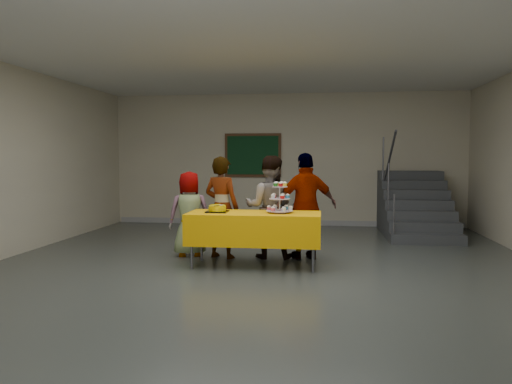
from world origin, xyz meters
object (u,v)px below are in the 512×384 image
(cupcake_stand, at_px, (280,200))
(schoolchild_c, at_px, (269,207))
(schoolchild_a, at_px, (190,214))
(noticeboard, at_px, (253,155))
(schoolchild_d, at_px, (306,206))
(bake_table, at_px, (254,228))
(schoolchild_b, at_px, (222,207))
(staircase, at_px, (414,209))
(bear_cake, at_px, (217,208))

(cupcake_stand, xyz_separation_m, schoolchild_c, (-0.21, 0.60, -0.16))
(schoolchild_a, relative_size, schoolchild_c, 0.85)
(cupcake_stand, distance_m, noticeboard, 4.52)
(cupcake_stand, bearing_deg, noticeboard, 102.72)
(noticeboard, bearing_deg, schoolchild_a, -97.36)
(schoolchild_a, distance_m, schoolchild_d, 1.84)
(bake_table, bearing_deg, noticeboard, 98.09)
(schoolchild_b, bearing_deg, cupcake_stand, 170.78)
(schoolchild_b, bearing_deg, schoolchild_d, -158.05)
(schoolchild_a, xyz_separation_m, staircase, (3.94, 2.93, -0.18))
(schoolchild_c, bearing_deg, bear_cake, 42.97)
(schoolchild_b, relative_size, noticeboard, 1.21)
(schoolchild_d, bearing_deg, schoolchild_c, -22.33)
(bear_cake, bearing_deg, noticeboard, 91.19)
(cupcake_stand, height_order, staircase, staircase)
(schoolchild_b, distance_m, noticeboard, 3.94)
(schoolchild_b, height_order, staircase, staircase)
(cupcake_stand, bearing_deg, schoolchild_b, 151.26)
(schoolchild_c, xyz_separation_m, noticeboard, (-0.78, 3.77, 0.81))
(bear_cake, height_order, schoolchild_d, schoolchild_d)
(schoolchild_c, bearing_deg, schoolchild_a, 0.53)
(bake_table, bearing_deg, cupcake_stand, 4.07)
(bake_table, distance_m, cupcake_stand, 0.54)
(schoolchild_b, height_order, schoolchild_d, schoolchild_d)
(cupcake_stand, distance_m, schoolchild_a, 1.61)
(bear_cake, bearing_deg, cupcake_stand, 1.84)
(bear_cake, bearing_deg, schoolchild_a, 132.71)
(bear_cake, relative_size, noticeboard, 0.28)
(bear_cake, relative_size, schoolchild_a, 0.27)
(cupcake_stand, xyz_separation_m, schoolchild_d, (0.36, 0.57, -0.14))
(cupcake_stand, bearing_deg, staircase, 55.01)
(schoolchild_c, bearing_deg, schoolchild_b, 6.91)
(schoolchild_d, xyz_separation_m, staircase, (2.11, 2.96, -0.32))
(schoolchild_d, relative_size, staircase, 0.68)
(schoolchild_a, height_order, schoolchild_d, schoolchild_d)
(schoolchild_a, bearing_deg, schoolchild_b, 154.49)
(schoolchild_b, bearing_deg, bake_table, 156.48)
(bake_table, bearing_deg, schoolchild_d, 39.64)
(bake_table, relative_size, staircase, 0.78)
(bake_table, height_order, schoolchild_d, schoolchild_d)
(schoolchild_a, xyz_separation_m, schoolchild_d, (1.83, -0.03, 0.14))
(bear_cake, height_order, staircase, staircase)
(schoolchild_a, bearing_deg, cupcake_stand, 141.11)
(schoolchild_a, distance_m, noticeboard, 3.91)
(schoolchild_d, bearing_deg, cupcake_stand, 38.28)
(schoolchild_c, bearing_deg, bake_table, 76.75)
(bake_table, bearing_deg, schoolchild_c, 76.28)
(cupcake_stand, relative_size, schoolchild_d, 0.27)
(cupcake_stand, distance_m, staircase, 4.33)
(schoolchild_b, xyz_separation_m, schoolchild_c, (0.73, 0.08, 0.01))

